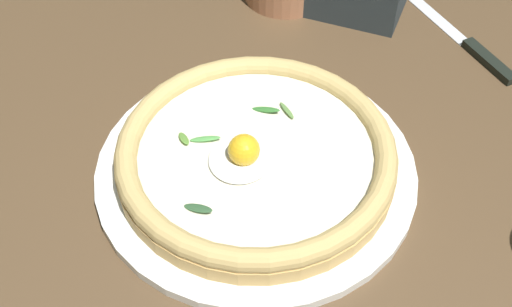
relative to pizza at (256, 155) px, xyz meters
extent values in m
cube|color=brown|center=(-0.04, 0.01, -0.05)|extent=(2.40, 2.40, 0.03)
cylinder|color=white|center=(0.00, 0.00, -0.02)|extent=(0.35, 0.35, 0.01)
cylinder|color=tan|center=(0.00, 0.00, -0.01)|extent=(0.30, 0.30, 0.02)
torus|color=tan|center=(0.00, 0.00, 0.01)|extent=(0.30, 0.30, 0.02)
cylinder|color=#EDE5C9|center=(0.00, 0.00, 0.00)|extent=(0.25, 0.25, 0.00)
ellipsoid|color=white|center=(0.02, -0.01, 0.01)|extent=(0.07, 0.07, 0.01)
sphere|color=yellow|center=(0.02, -0.01, 0.02)|extent=(0.03, 0.03, 0.03)
ellipsoid|color=#638F48|center=(-0.07, 0.01, 0.01)|extent=(0.03, 0.03, 0.01)
ellipsoid|color=#5A8B36|center=(0.01, -0.08, 0.01)|extent=(0.02, 0.02, 0.00)
ellipsoid|color=#367731|center=(-0.06, -0.01, 0.01)|extent=(0.01, 0.03, 0.01)
ellipsoid|color=#519C49|center=(0.00, -0.06, 0.01)|extent=(0.02, 0.03, 0.01)
ellipsoid|color=#325935|center=(0.09, -0.03, 0.01)|extent=(0.01, 0.03, 0.01)
cube|color=silver|center=(-0.36, 0.14, -0.03)|extent=(0.13, 0.12, 0.00)
cube|color=black|center=(-0.27, 0.23, -0.03)|extent=(0.08, 0.07, 0.01)
camera|label=1|loc=(0.44, 0.14, 0.50)|focal=45.38mm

